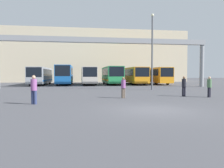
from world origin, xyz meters
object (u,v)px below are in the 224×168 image
pedestrian_mid_right (184,86)px  pedestrian_mid_left (34,89)px  pedestrian_near_right (209,86)px  pedestrian_far_center (123,87)px  bus_slot_4 (133,75)px  bus_slot_2 (89,75)px  bus_slot_5 (156,75)px  bus_slot_3 (112,74)px  bus_slot_0 (41,75)px  lamp_post (152,49)px  bus_slot_1 (65,74)px

pedestrian_mid_right → pedestrian_mid_left: size_ratio=0.95×
pedestrian_mid_right → pedestrian_near_right: size_ratio=1.01×
pedestrian_mid_left → pedestrian_far_center: pedestrian_mid_left is taller
pedestrian_near_right → bus_slot_4: bearing=56.4°
bus_slot_2 → pedestrian_far_center: size_ratio=7.42×
bus_slot_2 → pedestrian_mid_left: bus_slot_2 is taller
pedestrian_mid_right → pedestrian_mid_left: (-11.19, -3.18, 0.05)m
bus_slot_2 → bus_slot_5: size_ratio=1.16×
bus_slot_3 → pedestrian_far_center: bus_slot_3 is taller
bus_slot_0 → pedestrian_far_center: bearing=-67.1°
pedestrian_mid_right → lamp_post: bearing=-104.8°
pedestrian_near_right → lamp_post: (-1.67, 8.81, 3.92)m
bus_slot_0 → bus_slot_1: (4.19, -0.25, 0.18)m
pedestrian_near_right → bus_slot_2: bearing=75.5°
pedestrian_far_center → bus_slot_1: bearing=-99.8°
pedestrian_near_right → lamp_post: lamp_post is taller
bus_slot_0 → bus_slot_2: (8.38, -0.05, 0.03)m
bus_slot_2 → pedestrian_far_center: bus_slot_2 is taller
bus_slot_4 → pedestrian_mid_left: size_ratio=6.74×
bus_slot_1 → pedestrian_mid_right: bearing=-64.3°
bus_slot_5 → lamp_post: (-5.78, -14.49, 3.04)m
pedestrian_mid_right → lamp_post: 8.72m
bus_slot_1 → pedestrian_mid_left: 26.10m
pedestrian_near_right → pedestrian_far_center: size_ratio=1.02×
pedestrian_near_right → pedestrian_far_center: (-6.80, 0.39, -0.02)m
bus_slot_4 → pedestrian_far_center: (-6.72, -23.63, -0.92)m
bus_slot_0 → bus_slot_3: bearing=-3.8°
bus_slot_4 → pedestrian_mid_right: 23.07m
pedestrian_mid_right → pedestrian_mid_left: pedestrian_mid_left is taller
bus_slot_3 → bus_slot_1: bearing=176.0°
bus_slot_3 → pedestrian_mid_left: (-8.53, -25.49, -0.90)m
bus_slot_4 → bus_slot_5: bearing=-9.6°
bus_slot_4 → pedestrian_near_right: (0.08, -24.02, -0.90)m
pedestrian_mid_right → pedestrian_near_right: (1.60, -1.02, -0.01)m
bus_slot_4 → pedestrian_far_center: bus_slot_4 is taller
pedestrian_mid_right → pedestrian_far_center: 5.23m
bus_slot_5 → bus_slot_0: bearing=177.7°
bus_slot_2 → pedestrian_mid_left: 26.65m
bus_slot_1 → pedestrian_near_right: bus_slot_1 is taller
pedestrian_near_right → bus_slot_5: bearing=46.2°
bus_slot_1 → pedestrian_mid_left: size_ratio=6.61×
bus_slot_5 → pedestrian_mid_left: bearing=-123.6°
bus_slot_5 → pedestrian_far_center: 25.40m
bus_slot_2 → pedestrian_mid_left: size_ratio=6.84×
bus_slot_1 → bus_slot_3: size_ratio=1.11×
bus_slot_0 → bus_slot_2: bearing=-0.3°
bus_slot_3 → bus_slot_4: 4.25m
bus_slot_2 → pedestrian_far_center: (1.65, -23.72, -0.91)m
bus_slot_0 → bus_slot_5: size_ratio=1.17×
pedestrian_mid_left → pedestrian_far_center: 6.52m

